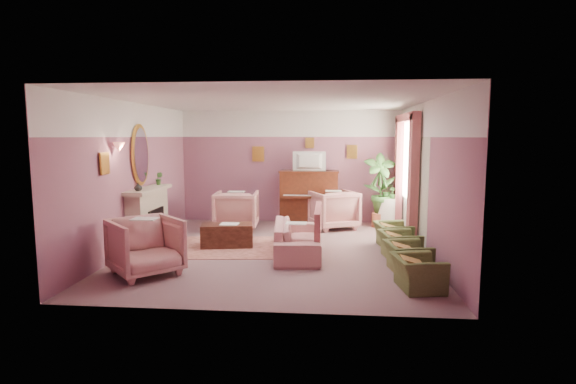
# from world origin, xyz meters

# --- Properties ---
(floor) EXTENTS (5.50, 6.00, 0.01)m
(floor) POSITION_xyz_m (0.00, 0.00, 0.00)
(floor) COLOR #7E5E64
(floor) RESTS_ON ground
(ceiling) EXTENTS (5.50, 6.00, 0.01)m
(ceiling) POSITION_xyz_m (0.00, 0.00, 2.80)
(ceiling) COLOR silver
(ceiling) RESTS_ON wall_back
(wall_back) EXTENTS (5.50, 0.02, 2.80)m
(wall_back) POSITION_xyz_m (0.00, 3.00, 1.40)
(wall_back) COLOR #734869
(wall_back) RESTS_ON floor
(wall_front) EXTENTS (5.50, 0.02, 2.80)m
(wall_front) POSITION_xyz_m (0.00, -3.00, 1.40)
(wall_front) COLOR #734869
(wall_front) RESTS_ON floor
(wall_left) EXTENTS (0.02, 6.00, 2.80)m
(wall_left) POSITION_xyz_m (-2.75, 0.00, 1.40)
(wall_left) COLOR #734869
(wall_left) RESTS_ON floor
(wall_right) EXTENTS (0.02, 6.00, 2.80)m
(wall_right) POSITION_xyz_m (2.75, 0.00, 1.40)
(wall_right) COLOR #734869
(wall_right) RESTS_ON floor
(picture_rail_band) EXTENTS (5.50, 0.01, 0.65)m
(picture_rail_band) POSITION_xyz_m (0.00, 2.99, 2.47)
(picture_rail_band) COLOR white
(picture_rail_band) RESTS_ON wall_back
(stripe_panel) EXTENTS (0.01, 3.00, 2.15)m
(stripe_panel) POSITION_xyz_m (2.73, 1.30, 1.07)
(stripe_panel) COLOR #B6BBA8
(stripe_panel) RESTS_ON wall_right
(fireplace_surround) EXTENTS (0.30, 1.40, 1.10)m
(fireplace_surround) POSITION_xyz_m (-2.59, 0.20, 0.55)
(fireplace_surround) COLOR #BDAE94
(fireplace_surround) RESTS_ON floor
(fireplace_inset) EXTENTS (0.18, 0.72, 0.68)m
(fireplace_inset) POSITION_xyz_m (-2.49, 0.20, 0.40)
(fireplace_inset) COLOR black
(fireplace_inset) RESTS_ON floor
(fire_ember) EXTENTS (0.06, 0.54, 0.10)m
(fire_ember) POSITION_xyz_m (-2.45, 0.20, 0.22)
(fire_ember) COLOR orange
(fire_ember) RESTS_ON floor
(mantel_shelf) EXTENTS (0.40, 1.55, 0.07)m
(mantel_shelf) POSITION_xyz_m (-2.56, 0.20, 1.12)
(mantel_shelf) COLOR #BDAE94
(mantel_shelf) RESTS_ON fireplace_surround
(hearth) EXTENTS (0.55, 1.50, 0.02)m
(hearth) POSITION_xyz_m (-2.39, 0.20, 0.01)
(hearth) COLOR #BDAE94
(hearth) RESTS_ON floor
(mirror_frame) EXTENTS (0.04, 0.72, 1.20)m
(mirror_frame) POSITION_xyz_m (-2.70, 0.20, 1.80)
(mirror_frame) COLOR gold
(mirror_frame) RESTS_ON wall_left
(mirror_glass) EXTENTS (0.01, 0.60, 1.06)m
(mirror_glass) POSITION_xyz_m (-2.67, 0.20, 1.80)
(mirror_glass) COLOR #B8B5D1
(mirror_glass) RESTS_ON wall_left
(sconce_shade) EXTENTS (0.20, 0.20, 0.16)m
(sconce_shade) POSITION_xyz_m (-2.62, -0.85, 1.98)
(sconce_shade) COLOR #F17F67
(sconce_shade) RESTS_ON wall_left
(piano) EXTENTS (1.40, 0.60, 1.30)m
(piano) POSITION_xyz_m (0.50, 2.68, 0.65)
(piano) COLOR #4D2112
(piano) RESTS_ON floor
(piano_keyshelf) EXTENTS (1.30, 0.12, 0.06)m
(piano_keyshelf) POSITION_xyz_m (0.50, 2.33, 0.72)
(piano_keyshelf) COLOR #4D2112
(piano_keyshelf) RESTS_ON piano
(piano_keys) EXTENTS (1.20, 0.08, 0.02)m
(piano_keys) POSITION_xyz_m (0.50, 2.33, 0.76)
(piano_keys) COLOR silver
(piano_keys) RESTS_ON piano
(piano_top) EXTENTS (1.45, 0.65, 0.04)m
(piano_top) POSITION_xyz_m (0.50, 2.68, 1.31)
(piano_top) COLOR #4D2112
(piano_top) RESTS_ON piano
(television) EXTENTS (0.80, 0.12, 0.48)m
(television) POSITION_xyz_m (0.50, 2.63, 1.60)
(television) COLOR black
(television) RESTS_ON piano
(print_back_left) EXTENTS (0.30, 0.03, 0.38)m
(print_back_left) POSITION_xyz_m (-0.80, 2.96, 1.72)
(print_back_left) COLOR gold
(print_back_left) RESTS_ON wall_back
(print_back_right) EXTENTS (0.26, 0.03, 0.34)m
(print_back_right) POSITION_xyz_m (1.55, 2.96, 1.78)
(print_back_right) COLOR gold
(print_back_right) RESTS_ON wall_back
(print_back_mid) EXTENTS (0.22, 0.03, 0.26)m
(print_back_mid) POSITION_xyz_m (0.50, 2.96, 2.00)
(print_back_mid) COLOR gold
(print_back_mid) RESTS_ON wall_back
(print_left_wall) EXTENTS (0.03, 0.28, 0.36)m
(print_left_wall) POSITION_xyz_m (-2.71, -1.20, 1.72)
(print_left_wall) COLOR gold
(print_left_wall) RESTS_ON wall_left
(window_blind) EXTENTS (0.03, 1.40, 1.80)m
(window_blind) POSITION_xyz_m (2.70, 1.55, 1.70)
(window_blind) COLOR beige
(window_blind) RESTS_ON wall_right
(curtain_left) EXTENTS (0.16, 0.34, 2.60)m
(curtain_left) POSITION_xyz_m (2.62, 0.63, 1.30)
(curtain_left) COLOR #A65155
(curtain_left) RESTS_ON floor
(curtain_right) EXTENTS (0.16, 0.34, 2.60)m
(curtain_right) POSITION_xyz_m (2.62, 2.47, 1.30)
(curtain_right) COLOR #A65155
(curtain_right) RESTS_ON floor
(pelmet) EXTENTS (0.16, 2.20, 0.16)m
(pelmet) POSITION_xyz_m (2.62, 1.55, 2.56)
(pelmet) COLOR #A65155
(pelmet) RESTS_ON wall_right
(mantel_plant) EXTENTS (0.16, 0.16, 0.28)m
(mantel_plant) POSITION_xyz_m (-2.55, 0.75, 1.29)
(mantel_plant) COLOR #39702F
(mantel_plant) RESTS_ON mantel_shelf
(mantel_vase) EXTENTS (0.16, 0.16, 0.16)m
(mantel_vase) POSITION_xyz_m (-2.55, -0.30, 1.23)
(mantel_vase) COLOR white
(mantel_vase) RESTS_ON mantel_shelf
(area_rug) EXTENTS (2.65, 2.01, 0.01)m
(area_rug) POSITION_xyz_m (-0.96, 0.19, 0.01)
(area_rug) COLOR #AC655B
(area_rug) RESTS_ON floor
(coffee_table) EXTENTS (1.07, 0.67, 0.45)m
(coffee_table) POSITION_xyz_m (-1.01, 0.24, 0.23)
(coffee_table) COLOR #3D1E14
(coffee_table) RESTS_ON floor
(table_paper) EXTENTS (0.35, 0.28, 0.01)m
(table_paper) POSITION_xyz_m (-0.96, 0.24, 0.46)
(table_paper) COLOR white
(table_paper) RESTS_ON coffee_table
(sofa) EXTENTS (0.67, 2.02, 0.82)m
(sofa) POSITION_xyz_m (0.39, -0.21, 0.41)
(sofa) COLOR tan
(sofa) RESTS_ON floor
(sofa_throw) EXTENTS (0.10, 1.53, 0.56)m
(sofa_throw) POSITION_xyz_m (0.79, -0.21, 0.60)
(sofa_throw) COLOR #A65155
(sofa_throw) RESTS_ON sofa
(floral_armchair_left) EXTENTS (0.96, 0.96, 1.00)m
(floral_armchair_left) POSITION_xyz_m (-1.15, 1.88, 0.50)
(floral_armchair_left) COLOR tan
(floral_armchair_left) RESTS_ON floor
(floral_armchair_right) EXTENTS (0.96, 0.96, 1.00)m
(floral_armchair_right) POSITION_xyz_m (1.10, 2.20, 0.50)
(floral_armchair_right) COLOR tan
(floral_armchair_right) RESTS_ON floor
(floral_armchair_front) EXTENTS (0.96, 0.96, 1.00)m
(floral_armchair_front) POSITION_xyz_m (-1.88, -1.64, 0.50)
(floral_armchair_front) COLOR tan
(floral_armchair_front) RESTS_ON floor
(olive_chair_a) EXTENTS (0.52, 0.73, 0.63)m
(olive_chair_a) POSITION_xyz_m (2.24, -1.97, 0.32)
(olive_chair_a) COLOR #566534
(olive_chair_a) RESTS_ON floor
(olive_chair_b) EXTENTS (0.52, 0.73, 0.63)m
(olive_chair_b) POSITION_xyz_m (2.24, -1.15, 0.32)
(olive_chair_b) COLOR #566534
(olive_chair_b) RESTS_ON floor
(olive_chair_c) EXTENTS (0.52, 0.73, 0.63)m
(olive_chair_c) POSITION_xyz_m (2.24, -0.33, 0.32)
(olive_chair_c) COLOR #566534
(olive_chair_c) RESTS_ON floor
(olive_chair_d) EXTENTS (0.52, 0.73, 0.63)m
(olive_chair_d) POSITION_xyz_m (2.24, 0.49, 0.32)
(olive_chair_d) COLOR #566534
(olive_chair_d) RESTS_ON floor
(side_table) EXTENTS (0.52, 0.52, 0.70)m
(side_table) POSITION_xyz_m (2.36, 2.49, 0.35)
(side_table) COLOR silver
(side_table) RESTS_ON floor
(side_plant_big) EXTENTS (0.30, 0.30, 0.34)m
(side_plant_big) POSITION_xyz_m (2.36, 2.49, 0.87)
(side_plant_big) COLOR #39702F
(side_plant_big) RESTS_ON side_table
(side_plant_small) EXTENTS (0.16, 0.16, 0.28)m
(side_plant_small) POSITION_xyz_m (2.48, 2.39, 0.84)
(side_plant_small) COLOR #39702F
(side_plant_small) RESTS_ON side_table
(palm_pot) EXTENTS (0.34, 0.34, 0.34)m
(palm_pot) POSITION_xyz_m (2.19, 2.44, 0.17)
(palm_pot) COLOR #A45737
(palm_pot) RESTS_ON floor
(palm_plant) EXTENTS (0.76, 0.76, 1.44)m
(palm_plant) POSITION_xyz_m (2.19, 2.44, 1.06)
(palm_plant) COLOR #39702F
(palm_plant) RESTS_ON palm_pot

